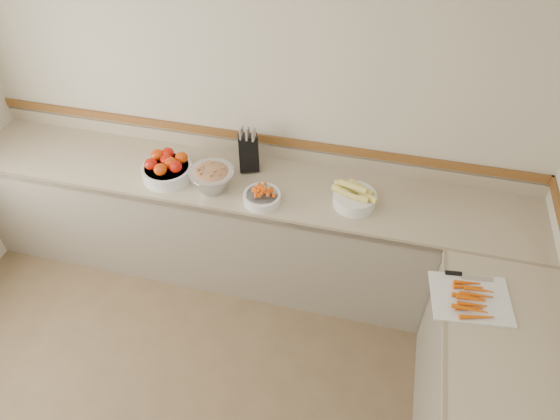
% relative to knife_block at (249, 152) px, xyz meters
% --- Properties ---
extents(back_wall, '(4.00, 0.00, 4.00)m').
position_rel_knife_block_xyz_m(back_wall, '(-0.01, 0.17, 0.27)').
color(back_wall, beige).
rests_on(back_wall, ground_plane).
extents(counter_back, '(4.00, 0.65, 1.08)m').
position_rel_knife_block_xyz_m(counter_back, '(-0.01, -0.16, -0.58)').
color(counter_back, tan).
rests_on(counter_back, ground_plane).
extents(knife_block, '(0.18, 0.20, 0.33)m').
position_rel_knife_block_xyz_m(knife_block, '(0.00, 0.00, 0.00)').
color(knife_block, black).
rests_on(knife_block, counter_back).
extents(tomato_bowl, '(0.35, 0.35, 0.17)m').
position_rel_knife_block_xyz_m(tomato_bowl, '(-0.51, -0.23, -0.06)').
color(tomato_bowl, white).
rests_on(tomato_bowl, counter_back).
extents(cherry_tomato_bowl, '(0.25, 0.25, 0.13)m').
position_rel_knife_block_xyz_m(cherry_tomato_bowl, '(0.18, -0.33, -0.09)').
color(cherry_tomato_bowl, white).
rests_on(cherry_tomato_bowl, counter_back).
extents(corn_bowl, '(0.31, 0.28, 0.17)m').
position_rel_knife_block_xyz_m(corn_bowl, '(0.77, -0.21, -0.07)').
color(corn_bowl, white).
rests_on(corn_bowl, counter_back).
extents(rhubarb_bowl, '(0.30, 0.30, 0.17)m').
position_rel_knife_block_xyz_m(rhubarb_bowl, '(-0.17, -0.27, -0.04)').
color(rhubarb_bowl, '#B2B2BA').
rests_on(rhubarb_bowl, counter_back).
extents(cutting_board, '(0.45, 0.37, 0.06)m').
position_rel_knife_block_xyz_m(cutting_board, '(1.48, -0.82, -0.12)').
color(cutting_board, silver).
rests_on(cutting_board, counter_right).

